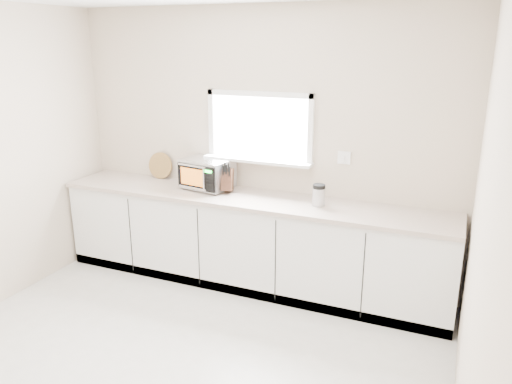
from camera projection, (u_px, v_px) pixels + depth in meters
The scene contains 8 objects.
ground at pixel (154, 383), 3.59m from camera, with size 4.00×4.00×0.00m, color beige.
back_wall at pixel (260, 146), 4.96m from camera, with size 4.00×0.17×2.70m.
cabinets at pixel (249, 242), 4.96m from camera, with size 3.92×0.60×0.88m, color silver.
countertop at pixel (248, 199), 4.82m from camera, with size 3.92×0.64×0.04m, color beige.
microwave at pixel (207, 173), 5.04m from camera, with size 0.52×0.45×0.31m.
knife_block at pixel (227, 179), 4.93m from camera, with size 0.16×0.24×0.31m.
cutting_board at pixel (160, 166), 5.42m from camera, with size 0.29×0.29×0.02m, color #A4763F.
coffee_grinder at pixel (319, 195), 4.53m from camera, with size 0.12×0.12×0.20m.
Camera 1 is at (1.86, -2.51, 2.37)m, focal length 35.00 mm.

